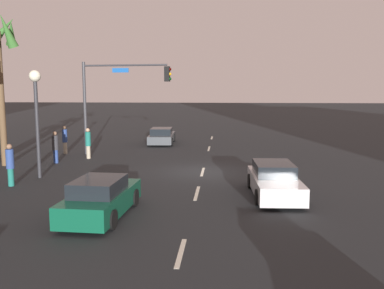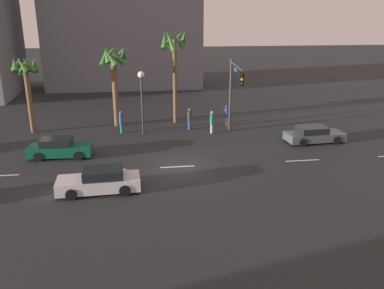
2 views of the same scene
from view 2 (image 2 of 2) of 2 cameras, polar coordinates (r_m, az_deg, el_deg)
The scene contains 17 objects.
ground_plane at distance 25.91m, azimuth -1.77°, elevation -3.26°, with size 220.00×220.00×0.00m, color #232628.
lane_stripe_1 at distance 27.22m, azimuth -26.03°, elevation -4.10°, with size 2.03×0.14×0.01m, color silver.
lane_stripe_2 at distance 25.88m, azimuth -12.26°, elevation -3.70°, with size 2.42×0.14×0.01m, color silver.
lane_stripe_3 at distance 25.89m, azimuth -2.15°, elevation -3.27°, with size 2.28×0.14×0.01m, color silver.
lane_stripe_4 at distance 28.05m, azimuth 15.81°, elevation -2.26°, with size 2.41×0.14×0.01m, color silver.
car_1 at distance 32.28m, azimuth 17.37°, elevation 1.36°, with size 4.66×2.16×1.28m.
car_2 at distance 29.05m, azimuth -18.76°, elevation -0.52°, with size 4.42×1.97×1.37m.
car_3 at distance 22.71m, azimuth -13.33°, elevation -5.24°, with size 4.68×2.02×1.35m.
traffic_signal at distance 31.48m, azimuth 6.17°, elevation 8.49°, with size 0.86×6.01×6.15m.
streetlamp at distance 32.52m, azimuth -7.36°, elevation 7.93°, with size 0.56×0.56×5.29m.
pedestrian_0 at distance 33.63m, azimuth -10.31°, elevation 3.33°, with size 0.47×0.47×1.93m.
pedestrian_1 at distance 34.21m, azimuth -0.38°, elevation 3.83°, with size 0.53×0.53×1.90m.
pedestrian_2 at distance 35.57m, azimuth 5.06°, elevation 4.34°, with size 0.41×0.41×1.91m.
pedestrian_3 at distance 33.11m, azimuth 2.91°, elevation 3.39°, with size 0.36×0.36×1.94m.
palm_tree_0 at distance 35.75m, azimuth -2.60°, elevation 13.62°, with size 2.51×2.59×8.57m.
palm_tree_1 at distance 35.39m, azimuth -11.33°, elevation 11.13°, with size 2.68×2.78×7.29m.
palm_tree_2 at distance 35.46m, azimuth -23.13°, elevation 9.59°, with size 2.54×2.50×6.55m.
Camera 2 is at (-2.52, -24.00, 9.44)m, focal length 36.49 mm.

